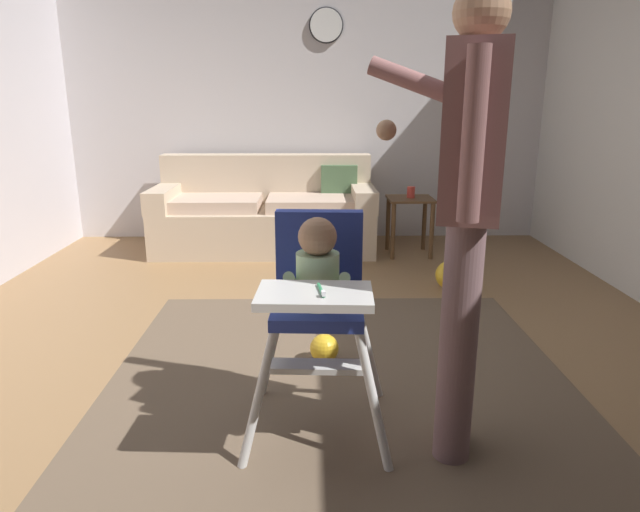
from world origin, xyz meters
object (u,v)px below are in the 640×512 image
at_px(adult_standing, 466,208).
at_px(wall_clock, 326,25).
at_px(toy_ball, 324,348).
at_px(high_chair, 318,286).
at_px(couch, 266,214).
at_px(side_table, 410,213).
at_px(sippy_cup, 411,192).
at_px(toy_ball_second, 450,275).

xyz_separation_m(adult_standing, wall_clock, (-0.41, 3.68, 1.06)).
bearing_deg(toy_ball, high_chair, -93.69).
bearing_deg(adult_standing, couch, -57.49).
bearing_deg(side_table, adult_standing, -96.28).
relative_size(adult_standing, sippy_cup, 17.25).
height_order(couch, adult_standing, adult_standing).
relative_size(couch, toy_ball, 13.06).
bearing_deg(toy_ball, toy_ball_second, 51.36).
bearing_deg(high_chair, couch, -168.70).
distance_m(adult_standing, side_table, 3.05).
height_order(toy_ball_second, sippy_cup, sippy_cup).
height_order(side_table, sippy_cup, sippy_cup).
bearing_deg(toy_ball_second, side_table, 98.12).
xyz_separation_m(couch, wall_clock, (0.57, 0.48, 1.71)).
xyz_separation_m(side_table, wall_clock, (-0.74, 0.71, 1.66)).
height_order(toy_ball_second, side_table, side_table).
bearing_deg(toy_ball_second, high_chair, -118.67).
xyz_separation_m(adult_standing, toy_ball, (-0.49, 0.78, -0.90)).
relative_size(adult_standing, wall_clock, 5.31).
height_order(couch, toy_ball, couch).
relative_size(high_chair, side_table, 1.78).
bearing_deg(sippy_cup, wall_clock, 136.35).
bearing_deg(high_chair, adult_standing, 77.09).
bearing_deg(toy_ball_second, couch, 139.83).
xyz_separation_m(couch, toy_ball_second, (1.45, -1.23, -0.22)).
bearing_deg(adult_standing, side_table, -80.85).
bearing_deg(wall_clock, high_chair, -91.89).
height_order(high_chair, toy_ball_second, high_chair).
distance_m(couch, toy_ball_second, 1.91).
relative_size(couch, toy_ball_second, 9.40).
relative_size(couch, adult_standing, 1.17).
bearing_deg(sippy_cup, high_chair, -106.93).
xyz_separation_m(sippy_cup, wall_clock, (-0.74, 0.71, 1.47)).
height_order(toy_ball, sippy_cup, sippy_cup).
xyz_separation_m(couch, high_chair, (0.45, -3.05, 0.31)).
distance_m(high_chair, side_table, 2.96).
relative_size(toy_ball, sippy_cup, 1.54).
bearing_deg(side_table, couch, 169.99).
xyz_separation_m(couch, side_table, (1.31, -0.23, 0.05)).
relative_size(adult_standing, toy_ball, 11.16).
xyz_separation_m(adult_standing, sippy_cup, (0.33, 2.97, -0.41)).
relative_size(couch, wall_clock, 6.21).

